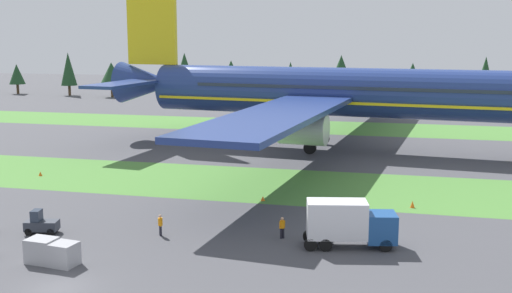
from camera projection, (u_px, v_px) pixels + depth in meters
ground_plane at (60, 288)px, 40.04m from camera, size 400.00×400.00×0.00m
grass_strip_near at (208, 181)px, 69.52m from camera, size 320.00×15.96×0.01m
grass_strip_far at (284, 126)px, 111.57m from camera, size 320.00×15.96×0.01m
airliner at (334, 92)px, 86.75m from camera, size 66.91×82.43×22.83m
baggage_tug at (41, 224)px, 50.97m from camera, size 2.81×1.81×1.97m
catering_truck at (349, 222)px, 47.54m from camera, size 7.27×3.64×3.58m
ground_crew_marshaller at (282, 227)px, 49.74m from camera, size 0.40×0.45×1.74m
ground_crew_loader at (160, 224)px, 50.41m from camera, size 0.36×0.49×1.74m
uld_container_2 at (42, 250)px, 44.53m from camera, size 2.14×1.78×1.75m
uld_container_3 at (62, 254)px, 43.92m from camera, size 2.20×1.86×1.64m
taxiway_marker_0 at (412, 204)px, 58.69m from camera, size 0.44×0.44×0.66m
taxiway_marker_1 at (263, 198)px, 61.19m from camera, size 0.44×0.44×0.46m
taxiway_marker_2 at (40, 174)px, 71.96m from camera, size 0.44×0.44×0.51m
distant_tree_line at (343, 74)px, 150.76m from camera, size 198.86×11.39×12.28m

